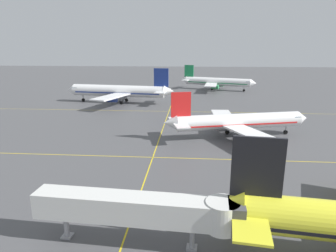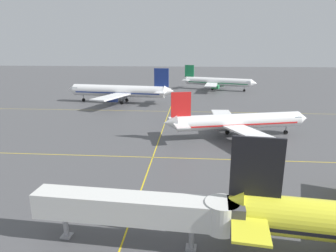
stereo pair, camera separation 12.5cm
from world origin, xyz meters
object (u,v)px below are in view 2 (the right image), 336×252
airliner_second_row (237,122)px  airliner_far_left_stand (217,82)px  jet_bridge (150,210)px  airliner_third_row (120,91)px

airliner_second_row → airliner_far_left_stand: size_ratio=0.95×
airliner_second_row → airliner_far_left_stand: 76.76m
airliner_second_row → jet_bridge: 41.88m
airliner_far_left_stand → jet_bridge: 117.14m
airliner_far_left_stand → jet_bridge: bearing=-97.9°
airliner_second_row → jet_bridge: (-14.48, -39.30, 0.41)m
airliner_third_row → airliner_far_left_stand: size_ratio=1.15×
airliner_second_row → airliner_third_row: 54.12m
airliner_third_row → airliner_far_left_stand: airliner_third_row is taller
airliner_third_row → jet_bridge: 82.20m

